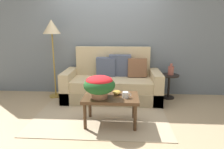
{
  "coord_description": "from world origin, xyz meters",
  "views": [
    {
      "loc": [
        0.4,
        -3.36,
        1.53
      ],
      "look_at": [
        0.18,
        0.19,
        0.69
      ],
      "focal_mm": 32.02,
      "sensor_mm": 36.0,
      "label": 1
    }
  ],
  "objects_px": {
    "side_table": "(169,82)",
    "snack_bowl": "(117,92)",
    "potted_plant": "(99,85)",
    "floor_lamp": "(52,32)",
    "table_vase": "(171,70)",
    "coffee_mug": "(126,95)",
    "couch": "(113,83)",
    "coffee_table": "(111,100)"
  },
  "relations": [
    {
      "from": "potted_plant",
      "to": "table_vase",
      "type": "height_order",
      "value": "potted_plant"
    },
    {
      "from": "potted_plant",
      "to": "couch",
      "type": "bearing_deg",
      "value": 84.03
    },
    {
      "from": "table_vase",
      "to": "coffee_mug",
      "type": "bearing_deg",
      "value": -126.24
    },
    {
      "from": "coffee_table",
      "to": "side_table",
      "type": "relative_size",
      "value": 1.63
    },
    {
      "from": "couch",
      "to": "potted_plant",
      "type": "distance_m",
      "value": 1.3
    },
    {
      "from": "coffee_table",
      "to": "couch",
      "type": "bearing_deg",
      "value": 91.94
    },
    {
      "from": "potted_plant",
      "to": "floor_lamp",
      "type": "bearing_deg",
      "value": 131.61
    },
    {
      "from": "side_table",
      "to": "table_vase",
      "type": "height_order",
      "value": "table_vase"
    },
    {
      "from": "coffee_table",
      "to": "table_vase",
      "type": "height_order",
      "value": "table_vase"
    },
    {
      "from": "couch",
      "to": "snack_bowl",
      "type": "xyz_separation_m",
      "value": [
        0.13,
        -1.08,
        0.16
      ]
    },
    {
      "from": "coffee_table",
      "to": "potted_plant",
      "type": "bearing_deg",
      "value": -155.8
    },
    {
      "from": "potted_plant",
      "to": "coffee_mug",
      "type": "distance_m",
      "value": 0.44
    },
    {
      "from": "side_table",
      "to": "snack_bowl",
      "type": "xyz_separation_m",
      "value": [
        -1.1,
        -1.21,
        0.14
      ]
    },
    {
      "from": "snack_bowl",
      "to": "table_vase",
      "type": "distance_m",
      "value": 1.64
    },
    {
      "from": "coffee_table",
      "to": "table_vase",
      "type": "relative_size",
      "value": 3.48
    },
    {
      "from": "couch",
      "to": "floor_lamp",
      "type": "relative_size",
      "value": 1.2
    },
    {
      "from": "coffee_mug",
      "to": "table_vase",
      "type": "xyz_separation_m",
      "value": [
        0.98,
        1.33,
        0.12
      ]
    },
    {
      "from": "side_table",
      "to": "couch",
      "type": "bearing_deg",
      "value": -174.27
    },
    {
      "from": "coffee_mug",
      "to": "snack_bowl",
      "type": "height_order",
      "value": "coffee_mug"
    },
    {
      "from": "couch",
      "to": "table_vase",
      "type": "distance_m",
      "value": 1.29
    },
    {
      "from": "coffee_table",
      "to": "coffee_mug",
      "type": "height_order",
      "value": "coffee_mug"
    },
    {
      "from": "floor_lamp",
      "to": "table_vase",
      "type": "xyz_separation_m",
      "value": [
        2.55,
        0.04,
        -0.8
      ]
    },
    {
      "from": "coffee_table",
      "to": "potted_plant",
      "type": "distance_m",
      "value": 0.33
    },
    {
      "from": "side_table",
      "to": "snack_bowl",
      "type": "height_order",
      "value": "snack_bowl"
    },
    {
      "from": "couch",
      "to": "coffee_mug",
      "type": "bearing_deg",
      "value": -77.41
    },
    {
      "from": "snack_bowl",
      "to": "potted_plant",
      "type": "bearing_deg",
      "value": -147.85
    },
    {
      "from": "couch",
      "to": "snack_bowl",
      "type": "distance_m",
      "value": 1.1
    },
    {
      "from": "floor_lamp",
      "to": "snack_bowl",
      "type": "bearing_deg",
      "value": -38.86
    },
    {
      "from": "potted_plant",
      "to": "coffee_mug",
      "type": "xyz_separation_m",
      "value": [
        0.4,
        0.02,
        -0.16
      ]
    },
    {
      "from": "floor_lamp",
      "to": "coffee_mug",
      "type": "relative_size",
      "value": 12.2
    },
    {
      "from": "couch",
      "to": "side_table",
      "type": "bearing_deg",
      "value": 5.73
    },
    {
      "from": "coffee_table",
      "to": "floor_lamp",
      "type": "distance_m",
      "value": 2.09
    },
    {
      "from": "side_table",
      "to": "floor_lamp",
      "type": "relative_size",
      "value": 0.31
    },
    {
      "from": "floor_lamp",
      "to": "potted_plant",
      "type": "distance_m",
      "value": 1.91
    },
    {
      "from": "couch",
      "to": "coffee_table",
      "type": "bearing_deg",
      "value": -88.06
    },
    {
      "from": "coffee_table",
      "to": "snack_bowl",
      "type": "xyz_separation_m",
      "value": [
        0.09,
        0.09,
        0.1
      ]
    },
    {
      "from": "couch",
      "to": "coffee_table",
      "type": "relative_size",
      "value": 2.34
    },
    {
      "from": "snack_bowl",
      "to": "table_vase",
      "type": "bearing_deg",
      "value": 46.74
    },
    {
      "from": "potted_plant",
      "to": "side_table",
      "type": "bearing_deg",
      "value": 45.15
    },
    {
      "from": "potted_plant",
      "to": "table_vase",
      "type": "distance_m",
      "value": 1.93
    },
    {
      "from": "side_table",
      "to": "potted_plant",
      "type": "bearing_deg",
      "value": -134.85
    },
    {
      "from": "couch",
      "to": "potted_plant",
      "type": "bearing_deg",
      "value": -95.97
    }
  ]
}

